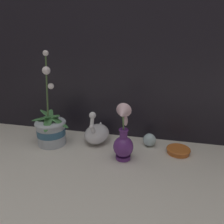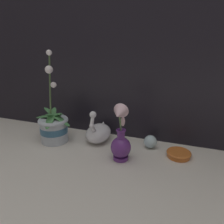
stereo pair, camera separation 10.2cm
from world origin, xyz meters
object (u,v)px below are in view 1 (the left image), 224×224
object	(u,v)px
swan_figurine	(97,133)
blue_vase	(123,140)
orchid_potted_plant	(51,129)
glass_sphere	(149,140)
amber_dish	(178,150)

from	to	relation	value
swan_figurine	blue_vase	xyz separation A→B (m)	(0.16, -0.15, 0.05)
orchid_potted_plant	glass_sphere	distance (m)	0.50
amber_dish	swan_figurine	bearing A→B (deg)	175.70
swan_figurine	glass_sphere	bearing A→B (deg)	2.92
blue_vase	glass_sphere	xyz separation A→B (m)	(0.11, 0.16, -0.07)
swan_figurine	amber_dish	distance (m)	0.41
glass_sphere	swan_figurine	bearing A→B (deg)	-177.08
glass_sphere	amber_dish	distance (m)	0.15
blue_vase	swan_figurine	bearing A→B (deg)	138.46
swan_figurine	blue_vase	bearing A→B (deg)	-41.54
swan_figurine	amber_dish	xyz separation A→B (m)	(0.41, -0.03, -0.04)
swan_figurine	glass_sphere	size ratio (longest dim) A/B	3.03
orchid_potted_plant	blue_vase	world-z (taller)	orchid_potted_plant
orchid_potted_plant	glass_sphere	world-z (taller)	orchid_potted_plant
swan_figurine	glass_sphere	distance (m)	0.27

